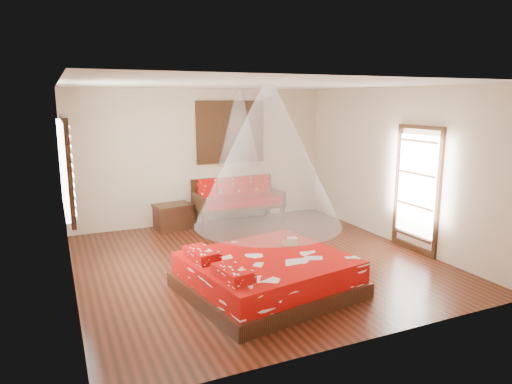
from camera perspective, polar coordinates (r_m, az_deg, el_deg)
room at (r=7.13m, az=0.08°, el=1.97°), size 5.54×5.54×2.84m
bed at (r=6.28m, az=1.30°, el=-10.27°), size 2.40×2.24×0.64m
daybed at (r=9.69m, az=-2.38°, el=-0.79°), size 1.84×0.82×0.96m
storage_chest at (r=9.40m, az=-10.30°, el=-3.00°), size 0.81×0.64×0.51m
shutter_panel at (r=9.80m, az=-3.18°, el=7.49°), size 1.52×0.06×1.32m
window_left at (r=6.67m, az=-22.45°, el=3.04°), size 0.10×1.74×1.34m
glazed_door at (r=8.21m, az=19.44°, el=0.23°), size 0.08×1.02×2.16m
wine_tray at (r=6.73m, az=4.23°, el=-6.03°), size 0.26×0.26×0.21m
mosquito_net_main at (r=5.89m, az=1.52°, el=4.38°), size 1.95×1.95×1.80m
mosquito_net_daybed at (r=9.36m, az=-2.15°, el=7.93°), size 0.85×0.85×1.50m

